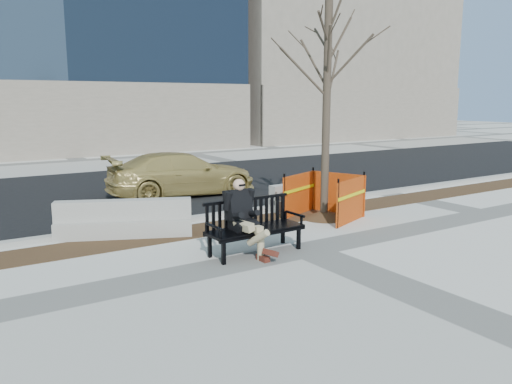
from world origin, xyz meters
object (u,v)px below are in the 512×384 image
Objects in this scene: tree_fence at (324,218)px; jersey_barrier_left at (125,237)px; sedan at (183,195)px; jersey_barrier_right at (307,207)px; seated_man at (242,255)px; bench at (255,253)px.

jersey_barrier_left is (-4.97, 1.03, 0.00)m from tree_fence.
jersey_barrier_right is (2.27, -3.62, 0.00)m from sedan.
seated_man is at bearing -147.11° from jersey_barrier_right.
seated_man is at bearing -155.58° from tree_fence.
sedan is at bearing 74.05° from seated_man.
jersey_barrier_right is at bearing 35.04° from seated_man.
bench is 1.37× the size of seated_man.
seated_man reaches higher than sedan.
sedan is (1.41, 6.60, 0.00)m from bench.
bench is 3.53m from tree_fence.
tree_fence reaches higher than seated_man.
tree_fence reaches higher than bench.
seated_man is 6.76m from sedan.
sedan is 1.60× the size of jersey_barrier_left.
sedan is at bearing 76.46° from bench.
jersey_barrier_right is at bearing 37.54° from bench.
bench is at bearing -152.98° from tree_fence.
jersey_barrier_right is (3.68, 2.98, 0.00)m from bench.
tree_fence is 1.48m from jersey_barrier_right.
seated_man is (-0.28, 0.05, 0.00)m from bench.
seated_man reaches higher than jersey_barrier_left.
bench is 6.75m from sedan.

